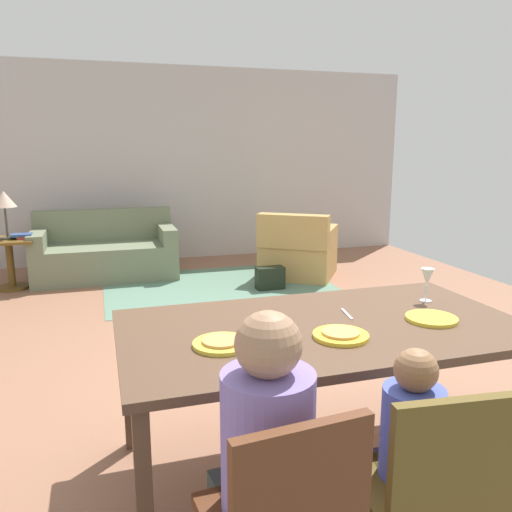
# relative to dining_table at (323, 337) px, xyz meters

# --- Properties ---
(ground_plane) EXTENTS (7.06, 6.67, 0.02)m
(ground_plane) POSITION_rel_dining_table_xyz_m (0.05, 1.88, -0.71)
(ground_plane) COLOR #8E5E46
(back_wall) EXTENTS (7.06, 0.10, 2.70)m
(back_wall) POSITION_rel_dining_table_xyz_m (0.05, 5.27, 0.65)
(back_wall) COLOR #BEB6B3
(back_wall) RESTS_ON ground_plane
(dining_table) EXTENTS (1.93, 1.05, 0.76)m
(dining_table) POSITION_rel_dining_table_xyz_m (0.00, 0.00, 0.00)
(dining_table) COLOR brown
(dining_table) RESTS_ON ground_plane
(plate_near_man) EXTENTS (0.25, 0.25, 0.02)m
(plate_near_man) POSITION_rel_dining_table_xyz_m (-0.53, -0.12, 0.07)
(plate_near_man) COLOR yellow
(plate_near_man) RESTS_ON dining_table
(pizza_near_man) EXTENTS (0.17, 0.17, 0.01)m
(pizza_near_man) POSITION_rel_dining_table_xyz_m (-0.53, -0.12, 0.09)
(pizza_near_man) COLOR tan
(pizza_near_man) RESTS_ON plate_near_man
(plate_near_child) EXTENTS (0.25, 0.25, 0.02)m
(plate_near_child) POSITION_rel_dining_table_xyz_m (-0.00, -0.18, 0.07)
(plate_near_child) COLOR yellow
(plate_near_child) RESTS_ON dining_table
(pizza_near_child) EXTENTS (0.17, 0.17, 0.01)m
(pizza_near_child) POSITION_rel_dining_table_xyz_m (-0.00, -0.18, 0.09)
(pizza_near_child) COLOR #D9994F
(pizza_near_child) RESTS_ON plate_near_child
(plate_near_woman) EXTENTS (0.25, 0.25, 0.02)m
(plate_near_woman) POSITION_rel_dining_table_xyz_m (0.53, -0.10, 0.07)
(plate_near_woman) COLOR yellow
(plate_near_woman) RESTS_ON dining_table
(wine_glass) EXTENTS (0.07, 0.07, 0.19)m
(wine_glass) POSITION_rel_dining_table_xyz_m (0.69, 0.18, 0.20)
(wine_glass) COLOR silver
(wine_glass) RESTS_ON dining_table
(fork) EXTENTS (0.06, 0.15, 0.01)m
(fork) POSITION_rel_dining_table_xyz_m (-0.29, -0.05, 0.07)
(fork) COLOR silver
(fork) RESTS_ON dining_table
(knife) EXTENTS (0.04, 0.17, 0.01)m
(knife) POSITION_rel_dining_table_xyz_m (0.17, 0.10, 0.07)
(knife) COLOR silver
(knife) RESTS_ON dining_table
(person_man) EXTENTS (0.30, 0.41, 1.11)m
(person_man) POSITION_rel_dining_table_xyz_m (-0.53, -0.71, -0.18)
(person_man) COLOR #384443
(person_man) RESTS_ON ground_plane
(dining_chair_child) EXTENTS (0.46, 0.46, 0.87)m
(dining_chair_child) POSITION_rel_dining_table_xyz_m (-0.01, -0.88, -0.21)
(dining_chair_child) COLOR brown
(dining_chair_child) RESTS_ON ground_plane
(person_child) EXTENTS (0.22, 0.30, 0.92)m
(person_child) POSITION_rel_dining_table_xyz_m (0.00, -0.71, -0.26)
(person_child) COLOR #332B43
(person_child) RESTS_ON ground_plane
(area_rug) EXTENTS (2.60, 1.80, 0.01)m
(area_rug) POSITION_rel_dining_table_xyz_m (0.29, 3.53, -0.69)
(area_rug) COLOR slate
(area_rug) RESTS_ON ground_plane
(couch) EXTENTS (1.69, 0.86, 0.82)m
(couch) POSITION_rel_dining_table_xyz_m (-0.95, 4.39, -0.39)
(couch) COLOR #6A7358
(couch) RESTS_ON ground_plane
(armchair) EXTENTS (1.19, 1.19, 0.82)m
(armchair) POSITION_rel_dining_table_xyz_m (1.34, 3.69, -0.38)
(armchair) COLOR tan
(armchair) RESTS_ON ground_plane
(side_table) EXTENTS (0.56, 0.56, 0.58)m
(side_table) POSITION_rel_dining_table_xyz_m (-2.00, 4.13, -0.32)
(side_table) COLOR brown
(side_table) RESTS_ON ground_plane
(table_lamp) EXTENTS (0.26, 0.26, 0.54)m
(table_lamp) POSITION_rel_dining_table_xyz_m (-2.00, 4.13, 0.31)
(table_lamp) COLOR #433E30
(table_lamp) RESTS_ON side_table
(book_lower) EXTENTS (0.22, 0.16, 0.03)m
(book_lower) POSITION_rel_dining_table_xyz_m (-1.78, 4.09, -0.10)
(book_lower) COLOR #9E3229
(book_lower) RESTS_ON side_table
(book_upper) EXTENTS (0.22, 0.16, 0.03)m
(book_upper) POSITION_rel_dining_table_xyz_m (-1.86, 4.10, -0.07)
(book_upper) COLOR navy
(book_upper) RESTS_ON book_lower
(handbag) EXTENTS (0.32, 0.16, 0.26)m
(handbag) POSITION_rel_dining_table_xyz_m (0.82, 3.23, -0.57)
(handbag) COLOR black
(handbag) RESTS_ON ground_plane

